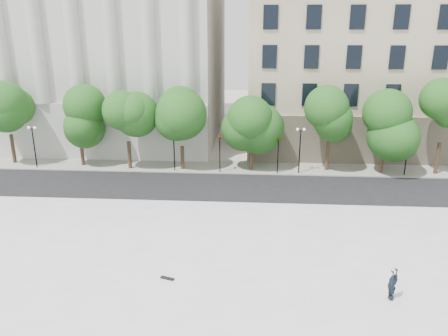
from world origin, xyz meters
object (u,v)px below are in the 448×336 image
at_px(traffic_light_west, 220,136).
at_px(person_lying, 391,295).
at_px(traffic_light_east, 279,137).
at_px(skateboard, 167,278).

relative_size(traffic_light_west, person_lying, 2.49).
bearing_deg(traffic_light_west, traffic_light_east, 0.00).
distance_m(traffic_light_east, skateboard, 20.80).
bearing_deg(skateboard, traffic_light_east, 86.99).
xyz_separation_m(traffic_light_east, skateboard, (-6.91, -19.36, -3.18)).
xyz_separation_m(traffic_light_west, skateboard, (-1.41, -19.36, -3.18)).
distance_m(traffic_light_east, person_lying, 21.19).
bearing_deg(person_lying, traffic_light_west, 80.94).
distance_m(traffic_light_west, skateboard, 19.67).
bearing_deg(traffic_light_east, traffic_light_west, 180.00).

